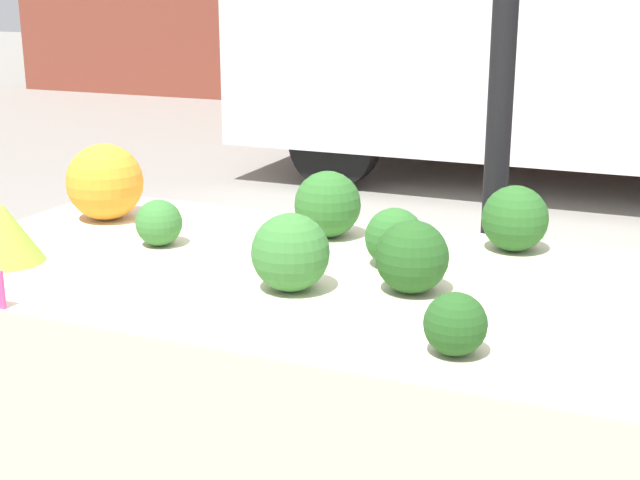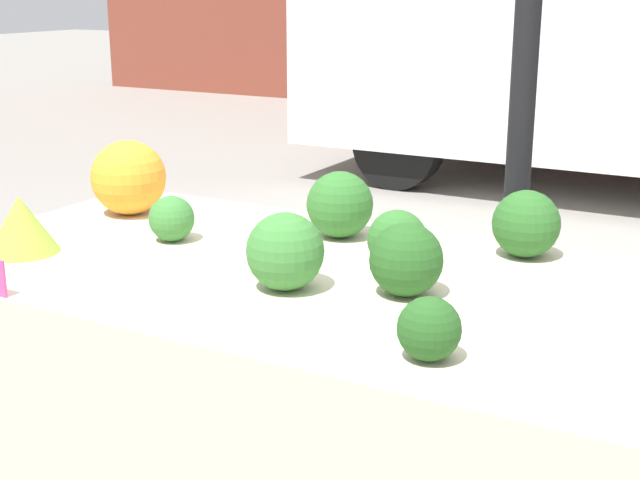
{
  "view_description": "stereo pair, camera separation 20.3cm",
  "coord_description": "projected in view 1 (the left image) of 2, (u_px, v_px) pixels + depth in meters",
  "views": [
    {
      "loc": [
        0.76,
        -1.8,
        1.45
      ],
      "look_at": [
        0.0,
        0.0,
        0.88
      ],
      "focal_mm": 50.0,
      "sensor_mm": 36.0,
      "label": 1
    },
    {
      "loc": [
        0.94,
        -1.71,
        1.45
      ],
      "look_at": [
        0.0,
        0.0,
        0.88
      ],
      "focal_mm": 50.0,
      "sensor_mm": 36.0,
      "label": 2
    }
  ],
  "objects": [
    {
      "name": "tent_pole",
      "position": [
        504.0,
        37.0,
        2.38
      ],
      "size": [
        0.07,
        0.07,
        2.62
      ],
      "color": "black",
      "rests_on": "ground_plane"
    },
    {
      "name": "parked_truck",
      "position": [
        567.0,
        7.0,
        6.45
      ],
      "size": [
        4.88,
        2.18,
        2.4
      ],
      "color": "white",
      "rests_on": "ground_plane"
    },
    {
      "name": "market_table",
      "position": [
        309.0,
        319.0,
        2.02
      ],
      "size": [
        1.94,
        0.96,
        0.8
      ],
      "color": "beige",
      "rests_on": "ground_plane"
    },
    {
      "name": "orange_cauliflower",
      "position": [
        105.0,
        182.0,
        2.49
      ],
      "size": [
        0.21,
        0.21,
        0.21
      ],
      "color": "orange",
      "rests_on": "market_table"
    },
    {
      "name": "romanesco_head",
      "position": [
        5.0,
        233.0,
        2.12
      ],
      "size": [
        0.18,
        0.18,
        0.14
      ],
      "color": "#93B238",
      "rests_on": "market_table"
    },
    {
      "name": "broccoli_head_0",
      "position": [
        290.0,
        252.0,
        1.92
      ],
      "size": [
        0.17,
        0.17,
        0.17
      ],
      "color": "#387533",
      "rests_on": "market_table"
    },
    {
      "name": "broccoli_head_1",
      "position": [
        394.0,
        238.0,
        2.09
      ],
      "size": [
        0.14,
        0.14,
        0.14
      ],
      "color": "#2D6628",
      "rests_on": "market_table"
    },
    {
      "name": "broccoli_head_2",
      "position": [
        455.0,
        324.0,
        1.59
      ],
      "size": [
        0.12,
        0.12,
        0.12
      ],
      "color": "#23511E",
      "rests_on": "market_table"
    },
    {
      "name": "broccoli_head_3",
      "position": [
        159.0,
        223.0,
        2.26
      ],
      "size": [
        0.12,
        0.12,
        0.12
      ],
      "color": "#387533",
      "rests_on": "market_table"
    },
    {
      "name": "broccoli_head_4",
      "position": [
        328.0,
        204.0,
        2.33
      ],
      "size": [
        0.18,
        0.18,
        0.18
      ],
      "color": "#2D6628",
      "rests_on": "market_table"
    },
    {
      "name": "broccoli_head_5",
      "position": [
        412.0,
        257.0,
        1.91
      ],
      "size": [
        0.16,
        0.16,
        0.16
      ],
      "color": "#23511E",
      "rests_on": "market_table"
    },
    {
      "name": "broccoli_head_6",
      "position": [
        515.0,
        219.0,
        2.21
      ],
      "size": [
        0.17,
        0.17,
        0.17
      ],
      "color": "#285B23",
      "rests_on": "market_table"
    }
  ]
}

